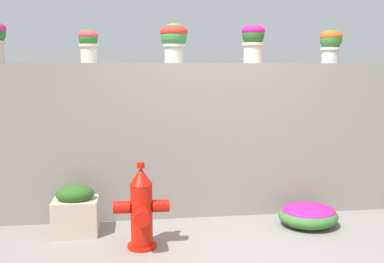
# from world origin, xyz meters

# --- Properties ---
(ground_plane) EXTENTS (24.00, 24.00, 0.00)m
(ground_plane) POSITION_xyz_m (0.00, 0.00, 0.00)
(ground_plane) COLOR gray
(stone_wall) EXTENTS (5.27, 0.34, 1.74)m
(stone_wall) POSITION_xyz_m (0.00, 1.23, 0.87)
(stone_wall) COLOR gray
(stone_wall) RESTS_ON ground
(potted_plant_1) EXTENTS (0.21, 0.21, 0.36)m
(potted_plant_1) POSITION_xyz_m (-1.35, 1.23, 1.96)
(potted_plant_1) COLOR beige
(potted_plant_1) RESTS_ON stone_wall
(potted_plant_2) EXTENTS (0.31, 0.31, 0.44)m
(potted_plant_2) POSITION_xyz_m (-0.42, 1.23, 2.01)
(potted_plant_2) COLOR #BABBA8
(potted_plant_2) RESTS_ON stone_wall
(potted_plant_3) EXTENTS (0.27, 0.27, 0.45)m
(potted_plant_3) POSITION_xyz_m (0.49, 1.27, 2.02)
(potted_plant_3) COLOR beige
(potted_plant_3) RESTS_ON stone_wall
(potted_plant_4) EXTENTS (0.26, 0.26, 0.39)m
(potted_plant_4) POSITION_xyz_m (1.39, 1.20, 1.98)
(potted_plant_4) COLOR beige
(potted_plant_4) RESTS_ON stone_wall
(fire_hydrant) EXTENTS (0.53, 0.42, 0.82)m
(fire_hydrant) POSITION_xyz_m (-0.82, 0.29, 0.37)
(fire_hydrant) COLOR red
(fire_hydrant) RESTS_ON ground
(flower_bush_left) EXTENTS (0.64, 0.58, 0.25)m
(flower_bush_left) POSITION_xyz_m (0.97, 0.65, 0.13)
(flower_bush_left) COLOR #3C7532
(flower_bush_left) RESTS_ON ground
(planter_box) EXTENTS (0.45, 0.33, 0.52)m
(planter_box) POSITION_xyz_m (-1.49, 0.73, 0.25)
(planter_box) COLOR #B8A88E
(planter_box) RESTS_ON ground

